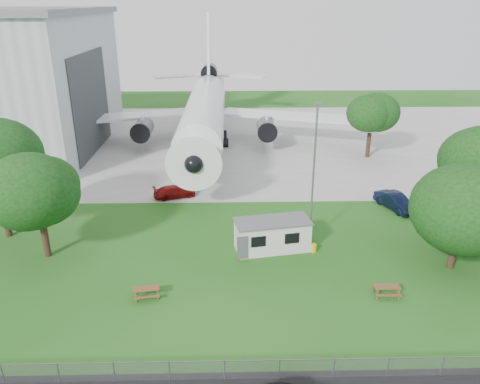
{
  "coord_description": "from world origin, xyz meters",
  "views": [
    {
      "loc": [
        1.37,
        -29.43,
        19.31
      ],
      "look_at": [
        2.26,
        8.0,
        4.0
      ],
      "focal_mm": 35.0,
      "sensor_mm": 36.0,
      "label": 1
    }
  ],
  "objects_px": {
    "picnic_west": "(147,297)",
    "picnic_east": "(386,295)",
    "airliner": "(205,109)",
    "site_cabin": "(272,235)"
  },
  "relations": [
    {
      "from": "airliner",
      "to": "picnic_east",
      "type": "distance_m",
      "value": 40.67
    },
    {
      "from": "airliner",
      "to": "picnic_west",
      "type": "height_order",
      "value": "airliner"
    },
    {
      "from": "site_cabin",
      "to": "picnic_west",
      "type": "distance_m",
      "value": 11.65
    },
    {
      "from": "airliner",
      "to": "picnic_west",
      "type": "distance_m",
      "value": 37.97
    },
    {
      "from": "airliner",
      "to": "picnic_east",
      "type": "height_order",
      "value": "airliner"
    },
    {
      "from": "picnic_west",
      "to": "site_cabin",
      "type": "bearing_deg",
      "value": 26.76
    },
    {
      "from": "picnic_west",
      "to": "picnic_east",
      "type": "relative_size",
      "value": 1.0
    },
    {
      "from": "airliner",
      "to": "picnic_east",
      "type": "relative_size",
      "value": 26.52
    },
    {
      "from": "picnic_west",
      "to": "picnic_east",
      "type": "distance_m",
      "value": 16.89
    },
    {
      "from": "site_cabin",
      "to": "airliner",
      "type": "bearing_deg",
      "value": 102.62
    }
  ]
}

